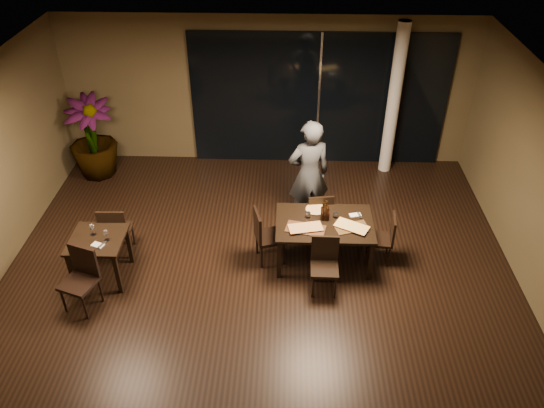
{
  "coord_description": "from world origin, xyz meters",
  "views": [
    {
      "loc": [
        0.4,
        -5.72,
        5.7
      ],
      "look_at": [
        0.19,
        0.84,
        1.05
      ],
      "focal_mm": 35.0,
      "sensor_mm": 36.0,
      "label": 1
    }
  ],
  "objects": [
    {
      "name": "column",
      "position": [
        2.4,
        3.65,
        1.5
      ],
      "size": [
        0.24,
        0.24,
        3.0
      ],
      "primitive_type": "cylinder",
      "color": "silver",
      "rests_on": "ground"
    },
    {
      "name": "window_panel",
      "position": [
        1.0,
        3.96,
        1.35
      ],
      "size": [
        5.0,
        0.06,
        2.7
      ],
      "primitive_type": "cube",
      "color": "black",
      "rests_on": "ground"
    },
    {
      "name": "bottle_c",
      "position": [
        1.01,
        0.88,
        0.93
      ],
      "size": [
        0.08,
        0.08,
        0.35
      ],
      "primitive_type": null,
      "color": "black",
      "rests_on": "main_table"
    },
    {
      "name": "ceiling",
      "position": [
        0.0,
        0.0,
        3.02
      ],
      "size": [
        8.0,
        8.0,
        0.04
      ],
      "primitive_type": "cube",
      "color": "silver",
      "rests_on": "wall_back"
    },
    {
      "name": "pizza_board_right",
      "position": [
        1.4,
        0.67,
        0.76
      ],
      "size": [
        0.56,
        0.4,
        0.01
      ],
      "primitive_type": "cube",
      "rotation": [
        0.0,
        0.0,
        0.31
      ],
      "color": "#402B14",
      "rests_on": "main_table"
    },
    {
      "name": "chair_side_near",
      "position": [
        -2.48,
        -0.27,
        0.54
      ],
      "size": [
        0.57,
        0.57,
        0.97
      ],
      "rotation": [
        0.0,
        0.0,
        -0.34
      ],
      "color": "black",
      "rests_on": "ground"
    },
    {
      "name": "bottle_a",
      "position": [
        0.97,
        0.87,
        0.91
      ],
      "size": [
        0.07,
        0.07,
        0.32
      ],
      "primitive_type": null,
      "color": "black",
      "rests_on": "main_table"
    },
    {
      "name": "chair_main_near",
      "position": [
        0.98,
        0.19,
        0.49
      ],
      "size": [
        0.41,
        0.41,
        0.88
      ],
      "rotation": [
        0.0,
        0.0,
        -0.02
      ],
      "color": "black",
      "rests_on": "ground"
    },
    {
      "name": "tumbler_left",
      "position": [
        0.75,
        0.92,
        0.79
      ],
      "size": [
        0.08,
        0.08,
        0.09
      ],
      "primitive_type": "cylinder",
      "color": "white",
      "rests_on": "main_table"
    },
    {
      "name": "wall_back",
      "position": [
        0.0,
        4.05,
        1.5
      ],
      "size": [
        8.0,
        0.1,
        3.0
      ],
      "primitive_type": "cube",
      "color": "brown",
      "rests_on": "ground"
    },
    {
      "name": "pizza_board_left",
      "position": [
        0.7,
        0.62,
        0.76
      ],
      "size": [
        0.64,
        0.42,
        0.01
      ],
      "primitive_type": "cube",
      "rotation": [
        0.0,
        0.0,
        -0.22
      ],
      "color": "#3F2414",
      "rests_on": "main_table"
    },
    {
      "name": "diner",
      "position": [
        0.77,
        1.81,
        0.98
      ],
      "size": [
        0.76,
        0.61,
        1.97
      ],
      "primitive_type": "imported",
      "rotation": [
        0.0,
        0.0,
        3.42
      ],
      "color": "#2E3033",
      "rests_on": "ground"
    },
    {
      "name": "round_pizza",
      "position": [
        0.87,
        1.12,
        0.76
      ],
      "size": [
        0.31,
        0.31,
        0.01
      ],
      "primitive_type": "cylinder",
      "color": "red",
      "rests_on": "main_table"
    },
    {
      "name": "chair_main_left",
      "position": [
        0.08,
        0.77,
        0.53
      ],
      "size": [
        0.54,
        0.54,
        0.95
      ],
      "rotation": [
        0.0,
        0.0,
        1.84
      ],
      "color": "black",
      "rests_on": "ground"
    },
    {
      "name": "wine_glass_b",
      "position": [
        -2.24,
        0.27,
        0.84
      ],
      "size": [
        0.08,
        0.08,
        0.17
      ],
      "primitive_type": null,
      "color": "white",
      "rests_on": "side_table"
    },
    {
      "name": "chair_main_far",
      "position": [
        0.95,
        1.38,
        0.5
      ],
      "size": [
        0.47,
        0.47,
        0.9
      ],
      "rotation": [
        0.0,
        0.0,
        3.28
      ],
      "color": "black",
      "rests_on": "ground"
    },
    {
      "name": "napkin_far",
      "position": [
        1.49,
        1.0,
        0.76
      ],
      "size": [
        0.2,
        0.14,
        0.01
      ],
      "primitive_type": "cube",
      "rotation": [
        0.0,
        0.0,
        0.22
      ],
      "color": "white",
      "rests_on": "main_table"
    },
    {
      "name": "potted_plant",
      "position": [
        -3.39,
        3.28,
        0.82
      ],
      "size": [
        1.15,
        1.15,
        1.63
      ],
      "primitive_type": "imported",
      "rotation": [
        0.0,
        0.0,
        0.37
      ],
      "color": "#1D511B",
      "rests_on": "ground"
    },
    {
      "name": "side_napkin",
      "position": [
        -2.33,
        0.13,
        0.76
      ],
      "size": [
        0.21,
        0.17,
        0.01
      ],
      "primitive_type": "cube",
      "rotation": [
        0.0,
        0.0,
        -0.37
      ],
      "color": "silver",
      "rests_on": "side_table"
    },
    {
      "name": "napkin_near",
      "position": [
        1.57,
        0.66,
        0.76
      ],
      "size": [
        0.18,
        0.11,
        0.01
      ],
      "primitive_type": "cube",
      "rotation": [
        0.0,
        0.0,
        0.05
      ],
      "color": "white",
      "rests_on": "main_table"
    },
    {
      "name": "side_table",
      "position": [
        -2.4,
        0.3,
        0.62
      ],
      "size": [
        0.8,
        0.8,
        0.75
      ],
      "color": "black",
      "rests_on": "ground"
    },
    {
      "name": "chair_side_far",
      "position": [
        -2.3,
        0.81,
        0.53
      ],
      "size": [
        0.45,
        0.45,
        0.94
      ],
      "rotation": [
        0.0,
        0.0,
        3.18
      ],
      "color": "black",
      "rests_on": "ground"
    },
    {
      "name": "chair_main_right",
      "position": [
        1.97,
        0.83,
        0.47
      ],
      "size": [
        0.43,
        0.43,
        0.85
      ],
      "rotation": [
        0.0,
        0.0,
        -1.66
      ],
      "color": "black",
      "rests_on": "ground"
    },
    {
      "name": "bottle_b",
      "position": [
        1.04,
        0.86,
        0.88
      ],
      "size": [
        0.06,
        0.06,
        0.27
      ],
      "primitive_type": null,
      "color": "black",
      "rests_on": "main_table"
    },
    {
      "name": "main_table",
      "position": [
        1.0,
        0.8,
        0.68
      ],
      "size": [
        1.5,
        1.0,
        0.75
      ],
      "color": "black",
      "rests_on": "ground"
    },
    {
      "name": "wine_glass_a",
      "position": [
        -2.47,
        0.38,
        0.84
      ],
      "size": [
        0.08,
        0.08,
        0.18
      ],
      "primitive_type": null,
      "color": "white",
      "rests_on": "side_table"
    },
    {
      "name": "tumbler_right",
      "position": [
        1.17,
        0.94,
        0.79
      ],
      "size": [
        0.08,
        0.08,
        0.09
      ],
      "primitive_type": "cylinder",
      "color": "white",
      "rests_on": "main_table"
    },
    {
      "name": "ground",
      "position": [
        0.0,
        0.0,
        0.0
      ],
      "size": [
        8.0,
        8.0,
        0.0
      ],
      "primitive_type": "plane",
      "color": "black",
      "rests_on": "ground"
    },
    {
      "name": "oblong_pizza_right",
      "position": [
        1.4,
        0.67,
        0.77
      ],
      "size": [
        0.54,
        0.43,
        0.02
      ],
      "primitive_type": null,
      "rotation": [
        0.0,
        0.0,
        -0.49
      ],
      "color": "maroon",
      "rests_on": "pizza_board_right"
    },
    {
      "name": "oblong_pizza_left",
      "position": [
        0.7,
        0.62,
        0.77
      ],
      "size": [
        0.53,
        0.32,
        0.02
      ],
      "primitive_type": null,
      "rotation": [
        0.0,
        0.0,
        0.21
      ],
      "color": "maroon",
      "rests_on": "pizza_board_left"
    }
  ]
}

